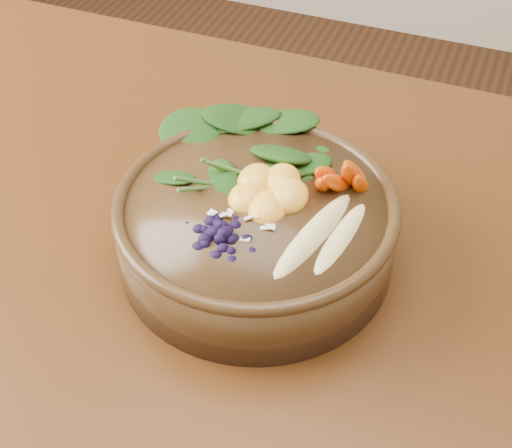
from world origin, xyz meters
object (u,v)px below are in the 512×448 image
object	(u,v)px
dining_table	(277,309)
banana_halves	(328,225)
mandarin_cluster	(269,182)
stoneware_bowl	(256,230)
carrot_cluster	(345,153)
kale_heap	(257,140)
blueberry_pile	(219,221)

from	to	relation	value
dining_table	banana_halves	xyz separation A→B (m)	(0.06, -0.03, 0.19)
banana_halves	mandarin_cluster	bearing A→B (deg)	170.25
dining_table	mandarin_cluster	size ratio (longest dim) A/B	16.03
mandarin_cluster	stoneware_bowl	bearing A→B (deg)	-112.68
dining_table	mandarin_cluster	distance (m)	0.20
dining_table	stoneware_bowl	distance (m)	0.14
dining_table	stoneware_bowl	bearing A→B (deg)	-163.87
carrot_cluster	kale_heap	bearing A→B (deg)	-169.49
mandarin_cluster	kale_heap	bearing A→B (deg)	121.88
carrot_cluster	mandarin_cluster	size ratio (longest dim) A/B	0.87
carrot_cluster	mandarin_cluster	bearing A→B (deg)	-129.81
mandarin_cluster	blueberry_pile	distance (m)	0.08
stoneware_bowl	banana_halves	bearing A→B (deg)	-13.60
carrot_cluster	mandarin_cluster	xyz separation A→B (m)	(-0.07, -0.05, -0.03)
kale_heap	mandarin_cluster	bearing A→B (deg)	-58.12
stoneware_bowl	carrot_cluster	size ratio (longest dim) A/B	3.62
stoneware_bowl	kale_heap	world-z (taller)	kale_heap
banana_halves	dining_table	bearing A→B (deg)	171.81
banana_halves	blueberry_pile	world-z (taller)	blueberry_pile
mandarin_cluster	blueberry_pile	xyz separation A→B (m)	(-0.02, -0.08, 0.00)
banana_halves	mandarin_cluster	world-z (taller)	mandarin_cluster
dining_table	kale_heap	bearing A→B (deg)	128.05
stoneware_bowl	mandarin_cluster	world-z (taller)	mandarin_cluster
carrot_cluster	banana_halves	size ratio (longest dim) A/B	0.51
dining_table	blueberry_pile	size ratio (longest dim) A/B	11.00
kale_heap	banana_halves	xyz separation A→B (m)	(0.12, -0.10, -0.01)
stoneware_bowl	blueberry_pile	size ratio (longest dim) A/B	2.16
dining_table	banana_halves	world-z (taller)	banana_halves
stoneware_bowl	kale_heap	distance (m)	0.10
stoneware_bowl	carrot_cluster	xyz separation A→B (m)	(0.08, 0.07, 0.09)
stoneware_bowl	dining_table	bearing A→B (deg)	16.13
stoneware_bowl	mandarin_cluster	bearing A→B (deg)	67.32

